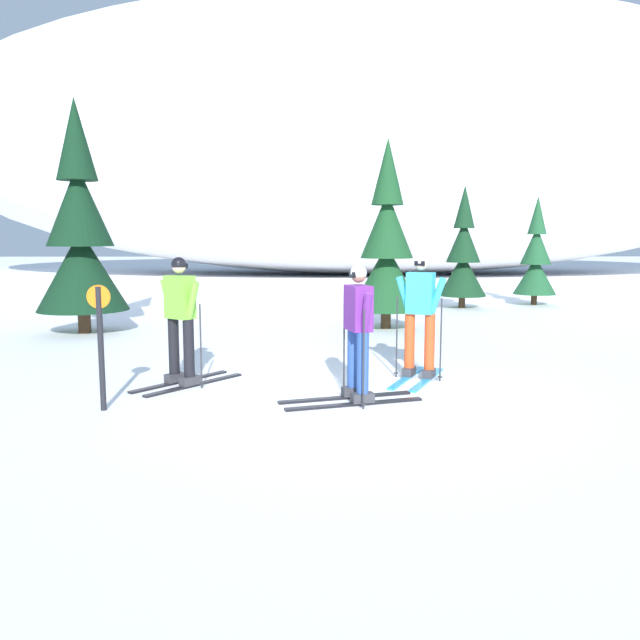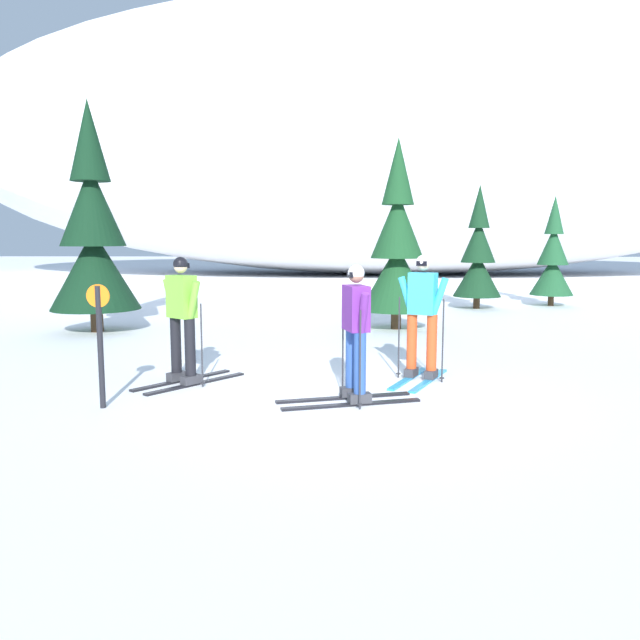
{
  "view_description": "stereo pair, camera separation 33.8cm",
  "coord_description": "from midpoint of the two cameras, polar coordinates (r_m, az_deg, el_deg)",
  "views": [
    {
      "loc": [
        -0.34,
        -8.05,
        2.08
      ],
      "look_at": [
        -0.24,
        0.51,
        0.95
      ],
      "focal_mm": 35.36,
      "sensor_mm": 36.0,
      "label": 1
    },
    {
      "loc": [
        -0.01,
        -8.05,
        2.08
      ],
      "look_at": [
        -0.24,
        0.51,
        0.95
      ],
      "focal_mm": 35.36,
      "sensor_mm": 36.0,
      "label": 2
    }
  ],
  "objects": [
    {
      "name": "pine_tree_center_left",
      "position": [
        14.34,
        5.38,
        6.31
      ],
      "size": [
        1.65,
        1.65,
        4.27
      ],
      "color": "#47301E",
      "rests_on": "ground"
    },
    {
      "name": "pine_tree_center_right",
      "position": [
        18.95,
        12.33,
        5.58
      ],
      "size": [
        1.38,
        1.38,
        3.57
      ],
      "color": "#47301E",
      "rests_on": "ground"
    },
    {
      "name": "trail_marker_post",
      "position": [
        8.01,
        -20.39,
        -1.71
      ],
      "size": [
        0.28,
        0.07,
        1.52
      ],
      "color": "black",
      "rests_on": "ground"
    },
    {
      "name": "ground_plane",
      "position": [
        8.32,
        0.5,
        -6.96
      ],
      "size": [
        120.0,
        120.0,
        0.0
      ],
      "primitive_type": "plane",
      "color": "white"
    },
    {
      "name": "skier_cyan_jacket",
      "position": [
        9.3,
        8.01,
        0.51
      ],
      "size": [
        1.03,
        1.62,
        1.83
      ],
      "color": "#2893CC",
      "rests_on": "ground"
    },
    {
      "name": "pine_tree_far_left",
      "position": [
        14.58,
        -21.5,
        7.04
      ],
      "size": [
        1.93,
        1.93,
        5.0
      ],
      "color": "#47301E",
      "rests_on": "ground"
    },
    {
      "name": "skier_purple_jacket",
      "position": [
        7.91,
        2.19,
        -0.97
      ],
      "size": [
        1.85,
        0.93,
        1.74
      ],
      "color": "black",
      "rests_on": "ground"
    },
    {
      "name": "pine_tree_far_right",
      "position": [
        20.43,
        18.49,
        5.18
      ],
      "size": [
        1.28,
        1.28,
        3.31
      ],
      "color": "#47301E",
      "rests_on": "ground"
    },
    {
      "name": "skier_lime_jacket",
      "position": [
        9.02,
        -13.53,
        0.1
      ],
      "size": [
        1.41,
        1.6,
        1.81
      ],
      "color": "black",
      "rests_on": "ground"
    },
    {
      "name": "snow_ridge_background",
      "position": [
        36.4,
        4.65,
        15.89
      ],
      "size": [
        49.44,
        21.18,
        14.79
      ],
      "primitive_type": "ellipsoid",
      "color": "white",
      "rests_on": "ground"
    }
  ]
}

